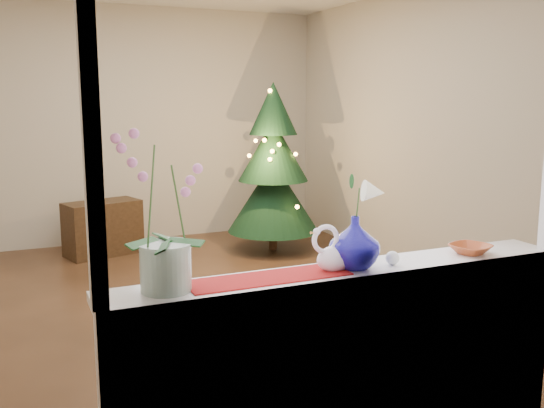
% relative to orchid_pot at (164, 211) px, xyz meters
% --- Properties ---
extents(ground, '(5.00, 5.00, 0.00)m').
position_rel_orchid_pot_xyz_m(ground, '(0.81, 2.36, -1.24)').
color(ground, '#322014').
rests_on(ground, ground).
extents(wall_back, '(4.50, 0.10, 2.70)m').
position_rel_orchid_pot_xyz_m(wall_back, '(0.81, 4.86, 0.11)').
color(wall_back, beige).
rests_on(wall_back, ground).
extents(wall_front, '(4.50, 0.10, 2.70)m').
position_rel_orchid_pot_xyz_m(wall_front, '(0.81, -0.14, 0.11)').
color(wall_front, beige).
rests_on(wall_front, ground).
extents(wall_right, '(0.10, 5.00, 2.70)m').
position_rel_orchid_pot_xyz_m(wall_right, '(3.06, 2.36, 0.11)').
color(wall_right, beige).
rests_on(wall_right, ground).
extents(window_apron, '(2.20, 0.08, 0.88)m').
position_rel_orchid_pot_xyz_m(window_apron, '(0.81, -0.10, -0.80)').
color(window_apron, white).
rests_on(window_apron, ground).
extents(windowsill, '(2.20, 0.26, 0.04)m').
position_rel_orchid_pot_xyz_m(windowsill, '(0.81, -0.01, -0.34)').
color(windowsill, white).
rests_on(windowsill, window_apron).
extents(window_frame, '(2.22, 0.06, 1.60)m').
position_rel_orchid_pot_xyz_m(window_frame, '(0.81, -0.11, 0.46)').
color(window_frame, white).
rests_on(window_frame, windowsill).
extents(runner, '(0.70, 0.20, 0.01)m').
position_rel_orchid_pot_xyz_m(runner, '(0.43, -0.01, -0.31)').
color(runner, maroon).
rests_on(runner, windowsill).
extents(orchid_pot, '(0.25, 0.25, 0.63)m').
position_rel_orchid_pot_xyz_m(orchid_pot, '(0.00, 0.00, 0.00)').
color(orchid_pot, white).
rests_on(orchid_pot, windowsill).
extents(swan, '(0.25, 0.15, 0.20)m').
position_rel_orchid_pot_xyz_m(swan, '(0.74, -0.02, -0.22)').
color(swan, white).
rests_on(swan, windowsill).
extents(blue_vase, '(0.32, 0.32, 0.27)m').
position_rel_orchid_pot_xyz_m(blue_vase, '(0.84, -0.02, -0.18)').
color(blue_vase, '#0B0868').
rests_on(blue_vase, windowsill).
extents(lily, '(0.15, 0.08, 0.20)m').
position_rel_orchid_pot_xyz_m(lily, '(0.84, -0.02, 0.05)').
color(lily, white).
rests_on(lily, blue_vase).
extents(paperweight, '(0.07, 0.07, 0.06)m').
position_rel_orchid_pot_xyz_m(paperweight, '(1.03, -0.04, -0.28)').
color(paperweight, silver).
rests_on(paperweight, windowsill).
extents(amber_dish, '(0.20, 0.20, 0.04)m').
position_rel_orchid_pot_xyz_m(amber_dish, '(1.48, -0.03, -0.30)').
color(amber_dish, '#9C411E').
rests_on(amber_dish, windowsill).
extents(xmas_tree, '(1.32, 1.32, 1.84)m').
position_rel_orchid_pot_xyz_m(xmas_tree, '(2.12, 3.77, -0.32)').
color(xmas_tree, black).
rests_on(xmas_tree, ground).
extents(side_table, '(0.85, 0.59, 0.58)m').
position_rel_orchid_pot_xyz_m(side_table, '(0.35, 4.29, -0.95)').
color(side_table, black).
rests_on(side_table, ground).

